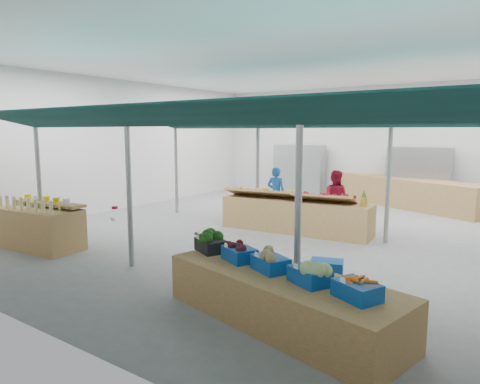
{
  "coord_description": "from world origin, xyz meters",
  "views": [
    {
      "loc": [
        5.17,
        -9.33,
        2.55
      ],
      "look_at": [
        -0.14,
        -1.6,
        1.22
      ],
      "focal_mm": 32.0,
      "sensor_mm": 36.0,
      "label": 1
    }
  ],
  "objects_px": {
    "crate_stack": "(326,279)",
    "vendor_left": "(276,193)",
    "bottle_shelf": "(41,227)",
    "fruit_counter": "(295,216)",
    "veg_counter": "(280,298)",
    "vendor_right": "(335,199)"
  },
  "relations": [
    {
      "from": "vendor_right",
      "to": "veg_counter",
      "type": "bearing_deg",
      "value": 101.15
    },
    {
      "from": "fruit_counter",
      "to": "crate_stack",
      "type": "relative_size",
      "value": 6.52
    },
    {
      "from": "bottle_shelf",
      "to": "vendor_left",
      "type": "relative_size",
      "value": 1.35
    },
    {
      "from": "bottle_shelf",
      "to": "veg_counter",
      "type": "relative_size",
      "value": 0.6
    },
    {
      "from": "vendor_left",
      "to": "veg_counter",
      "type": "bearing_deg",
      "value": 115.78
    },
    {
      "from": "bottle_shelf",
      "to": "fruit_counter",
      "type": "bearing_deg",
      "value": 44.37
    },
    {
      "from": "bottle_shelf",
      "to": "veg_counter",
      "type": "xyz_separation_m",
      "value": [
        6.15,
        -0.28,
        -0.14
      ]
    },
    {
      "from": "bottle_shelf",
      "to": "crate_stack",
      "type": "bearing_deg",
      "value": 3.04
    },
    {
      "from": "bottle_shelf",
      "to": "veg_counter",
      "type": "distance_m",
      "value": 6.16
    },
    {
      "from": "bottle_shelf",
      "to": "crate_stack",
      "type": "xyz_separation_m",
      "value": [
        6.31,
        0.89,
        -0.18
      ]
    },
    {
      "from": "veg_counter",
      "to": "vendor_left",
      "type": "distance_m",
      "value": 6.87
    },
    {
      "from": "fruit_counter",
      "to": "vendor_left",
      "type": "bearing_deg",
      "value": 133.05
    },
    {
      "from": "crate_stack",
      "to": "vendor_left",
      "type": "xyz_separation_m",
      "value": [
        -3.61,
        4.75,
        0.47
      ]
    },
    {
      "from": "veg_counter",
      "to": "vendor_right",
      "type": "height_order",
      "value": "vendor_right"
    },
    {
      "from": "bottle_shelf",
      "to": "fruit_counter",
      "type": "height_order",
      "value": "bottle_shelf"
    },
    {
      "from": "veg_counter",
      "to": "vendor_left",
      "type": "relative_size",
      "value": 2.25
    },
    {
      "from": "veg_counter",
      "to": "vendor_left",
      "type": "height_order",
      "value": "vendor_left"
    },
    {
      "from": "crate_stack",
      "to": "vendor_right",
      "type": "distance_m",
      "value": 5.11
    },
    {
      "from": "bottle_shelf",
      "to": "crate_stack",
      "type": "relative_size",
      "value": 3.52
    },
    {
      "from": "vendor_right",
      "to": "vendor_left",
      "type": "bearing_deg",
      "value": -4.44
    },
    {
      "from": "vendor_left",
      "to": "vendor_right",
      "type": "distance_m",
      "value": 1.8
    },
    {
      "from": "veg_counter",
      "to": "fruit_counter",
      "type": "distance_m",
      "value": 5.33
    }
  ]
}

